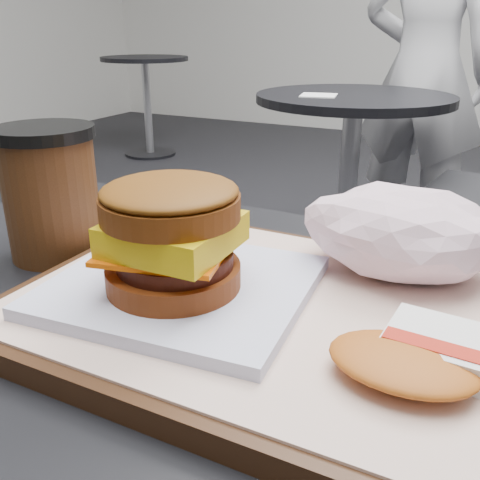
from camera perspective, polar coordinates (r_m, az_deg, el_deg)
name	(u,v)px	position (r m, az deg, el deg)	size (l,w,h in m)	color
serving_tray	(268,312)	(0.41, 2.96, -7.63)	(0.38, 0.28, 0.02)	black
breakfast_sandwich	(175,248)	(0.39, -6.95, -0.86)	(0.20, 0.19, 0.09)	white
hash_brown	(436,357)	(0.34, 20.18, -11.68)	(0.12, 0.09, 0.02)	white
crumpled_wrapper	(401,231)	(0.46, 16.79, 0.94)	(0.16, 0.12, 0.07)	white
coffee_cup	(50,188)	(0.54, -19.59, 5.24)	(0.09, 0.09, 0.13)	#3F210F
neighbor_table	(350,150)	(2.04, 11.70, 9.41)	(0.70, 0.70, 0.75)	black
napkin	(319,95)	(1.93, 8.38, 15.02)	(0.12, 0.12, 0.00)	white
patron	(424,72)	(2.53, 19.04, 16.58)	(0.58, 0.38, 1.58)	silver
bg_table_mid	(146,82)	(4.34, -10.00, 16.23)	(0.66, 0.66, 0.75)	black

